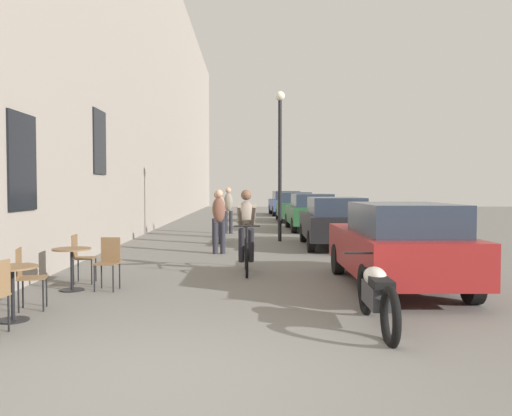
{
  "coord_description": "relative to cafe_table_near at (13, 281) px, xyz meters",
  "views": [
    {
      "loc": [
        0.75,
        -4.66,
        1.74
      ],
      "look_at": [
        1.01,
        12.99,
        1.07
      ],
      "focal_mm": 36.45,
      "sensor_mm": 36.0,
      "label": 1
    }
  ],
  "objects": [
    {
      "name": "ground_plane",
      "position": [
        2.34,
        -2.14,
        -0.52
      ],
      "size": [
        88.0,
        88.0,
        0.0
      ],
      "primitive_type": "plane",
      "color": "slate"
    },
    {
      "name": "building_facade_left",
      "position": [
        -1.11,
        11.86,
        6.05
      ],
      "size": [
        0.54,
        68.0,
        13.14
      ],
      "color": "gray",
      "rests_on": "ground_plane"
    },
    {
      "name": "cafe_table_near",
      "position": [
        0.0,
        0.0,
        0.0
      ],
      "size": [
        0.64,
        0.64,
        0.72
      ],
      "color": "black",
      "rests_on": "ground_plane"
    },
    {
      "name": "cafe_chair_near_toward_wall",
      "position": [
        -0.07,
        0.61,
        -0.0
      ],
      "size": [
        0.46,
        0.46,
        0.89
      ],
      "color": "black",
      "rests_on": "ground_plane"
    },
    {
      "name": "cafe_table_mid",
      "position": [
        0.09,
        2.03,
        0.0
      ],
      "size": [
        0.64,
        0.64,
        0.72
      ],
      "color": "black",
      "rests_on": "ground_plane"
    },
    {
      "name": "cafe_chair_mid_toward_street",
      "position": [
        0.69,
        2.1,
        -0.0
      ],
      "size": [
        0.41,
        0.41,
        0.89
      ],
      "color": "black",
      "rests_on": "ground_plane"
    },
    {
      "name": "cafe_chair_mid_toward_wall",
      "position": [
        0.01,
        2.72,
        -0.0
      ],
      "size": [
        0.4,
        0.4,
        0.89
      ],
      "color": "black",
      "rests_on": "ground_plane"
    },
    {
      "name": "cyclist_on_bicycle",
      "position": [
        3.05,
        3.94,
        0.29
      ],
      "size": [
        0.52,
        1.76,
        1.74
      ],
      "color": "black",
      "rests_on": "ground_plane"
    },
    {
      "name": "pedestrian_near",
      "position": [
        2.31,
        6.94,
        0.44
      ],
      "size": [
        0.35,
        0.26,
        1.71
      ],
      "color": "#26262D",
      "rests_on": "ground_plane"
    },
    {
      "name": "pedestrian_mid",
      "position": [
        2.13,
        9.32,
        0.41
      ],
      "size": [
        0.38,
        0.3,
        1.65
      ],
      "color": "#26262D",
      "rests_on": "ground_plane"
    },
    {
      "name": "pedestrian_far",
      "position": [
        2.09,
        11.67,
        0.42
      ],
      "size": [
        0.35,
        0.26,
        1.66
      ],
      "color": "#26262D",
      "rests_on": "ground_plane"
    },
    {
      "name": "pedestrian_furthest",
      "position": [
        2.32,
        13.07,
        0.48
      ],
      "size": [
        0.37,
        0.29,
        1.77
      ],
      "color": "#26262D",
      "rests_on": "ground_plane"
    },
    {
      "name": "street_lamp",
      "position": [
        4.12,
        10.18,
        2.59
      ],
      "size": [
        0.32,
        0.32,
        4.9
      ],
      "color": "black",
      "rests_on": "ground_plane"
    },
    {
      "name": "parked_car_nearest",
      "position": [
        5.68,
        2.16,
        0.25
      ],
      "size": [
        1.81,
        4.21,
        1.49
      ],
      "color": "maroon",
      "rests_on": "ground_plane"
    },
    {
      "name": "parked_car_second",
      "position": [
        5.62,
        8.47,
        0.24
      ],
      "size": [
        1.85,
        4.2,
        1.48
      ],
      "color": "black",
      "rests_on": "ground_plane"
    },
    {
      "name": "parked_car_third",
      "position": [
        5.65,
        14.51,
        0.26
      ],
      "size": [
        1.83,
        4.27,
        1.51
      ],
      "color": "#23512D",
      "rests_on": "ground_plane"
    },
    {
      "name": "parked_car_fourth",
      "position": [
        5.5,
        20.17,
        0.27
      ],
      "size": [
        1.88,
        4.33,
        1.53
      ],
      "color": "#23512D",
      "rests_on": "ground_plane"
    },
    {
      "name": "parked_car_fifth",
      "position": [
        5.46,
        26.46,
        0.29
      ],
      "size": [
        1.97,
        4.44,
        1.56
      ],
      "color": "#384C84",
      "rests_on": "ground_plane"
    },
    {
      "name": "parked_motorcycle",
      "position": [
        4.7,
        -0.37,
        -0.12
      ],
      "size": [
        0.62,
        2.15,
        0.92
      ],
      "color": "black",
      "rests_on": "ground_plane"
    }
  ]
}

